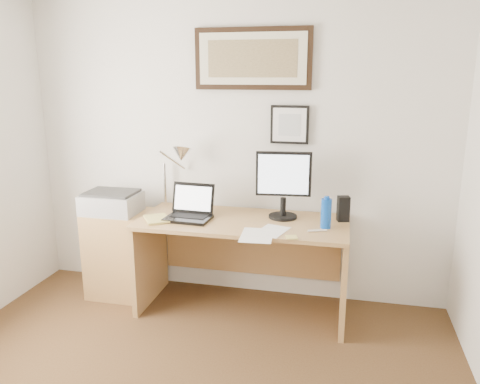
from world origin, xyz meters
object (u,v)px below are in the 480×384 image
(laptop, at_px, (190,211))
(lcd_monitor, at_px, (283,182))
(printer, at_px, (112,202))
(water_bottle, at_px, (326,214))
(book, at_px, (146,220))
(desk, at_px, (245,245))
(side_cabinet, at_px, (120,253))

(laptop, bearing_deg, lcd_monitor, 13.13)
(laptop, bearing_deg, printer, 174.99)
(water_bottle, xyz_separation_m, laptop, (-1.04, 0.00, -0.05))
(printer, bearing_deg, book, -28.85)
(lcd_monitor, bearing_deg, printer, -175.79)
(desk, xyz_separation_m, lcd_monitor, (0.29, 0.04, 0.53))
(side_cabinet, bearing_deg, book, -34.03)
(water_bottle, distance_m, desk, 0.73)
(desk, height_order, laptop, laptop)
(side_cabinet, bearing_deg, desk, 1.89)
(side_cabinet, xyz_separation_m, water_bottle, (1.70, -0.09, 0.49))
(side_cabinet, xyz_separation_m, lcd_monitor, (1.36, 0.08, 0.68))
(water_bottle, height_order, laptop, laptop)
(desk, height_order, printer, printer)
(laptop, height_order, printer, laptop)
(book, relative_size, lcd_monitor, 0.45)
(water_bottle, bearing_deg, side_cabinet, 176.91)
(book, relative_size, desk, 0.15)
(book, relative_size, laptop, 0.67)
(desk, distance_m, laptop, 0.52)
(book, distance_m, printer, 0.45)
(water_bottle, relative_size, desk, 0.14)
(side_cabinet, bearing_deg, lcd_monitor, 3.18)
(book, distance_m, lcd_monitor, 1.09)
(water_bottle, relative_size, laptop, 0.61)
(laptop, xyz_separation_m, printer, (-0.69, 0.06, 0.01))
(lcd_monitor, distance_m, printer, 1.41)
(side_cabinet, relative_size, lcd_monitor, 1.40)
(side_cabinet, height_order, water_bottle, water_bottle)
(side_cabinet, height_order, printer, printer)
(water_bottle, height_order, book, water_bottle)
(side_cabinet, bearing_deg, printer, -140.38)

